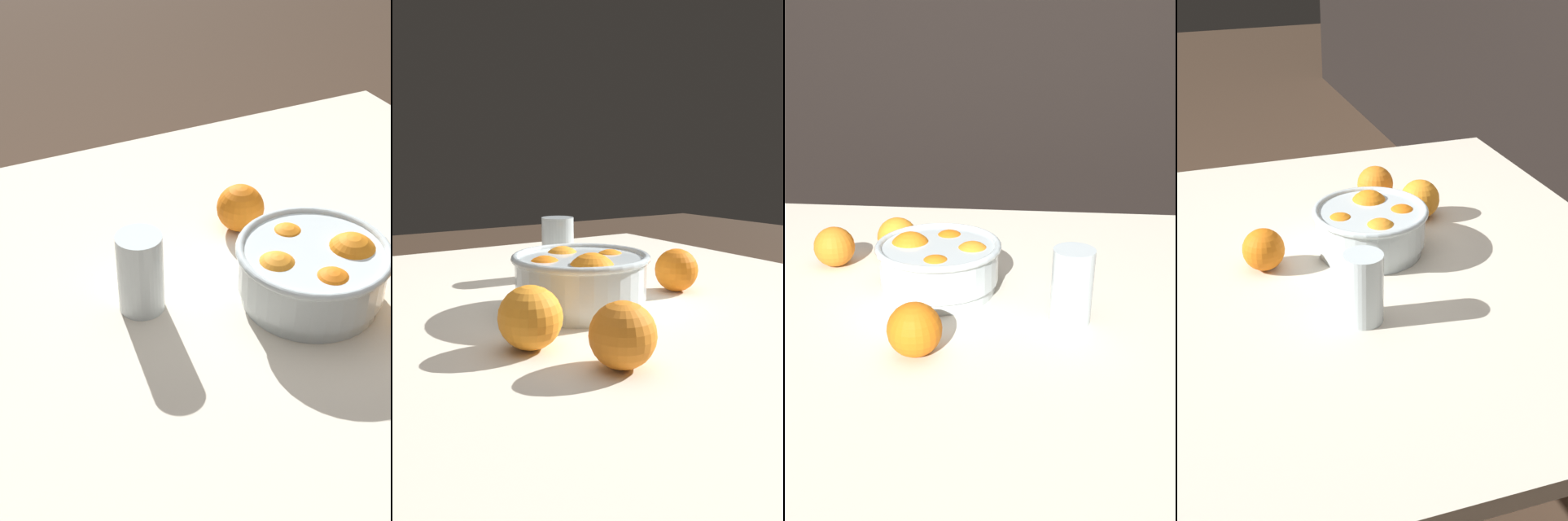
% 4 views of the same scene
% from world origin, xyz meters
% --- Properties ---
extents(dining_table, '(1.16, 1.06, 0.71)m').
position_xyz_m(dining_table, '(0.00, 0.00, 0.64)').
color(dining_table, beige).
rests_on(dining_table, ground_plane).
extents(fruit_bowl, '(0.22, 0.22, 0.10)m').
position_xyz_m(fruit_bowl, '(-0.05, 0.05, 0.77)').
color(fruit_bowl, silver).
rests_on(fruit_bowl, dining_table).
extents(juice_glass, '(0.06, 0.06, 0.12)m').
position_xyz_m(juice_glass, '(0.17, -0.04, 0.77)').
color(juice_glass, '#F4A314').
rests_on(juice_glass, dining_table).
extents(orange_loose_front, '(0.08, 0.08, 0.08)m').
position_xyz_m(orange_loose_front, '(-0.05, -0.16, 0.75)').
color(orange_loose_front, orange).
rests_on(orange_loose_front, dining_table).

